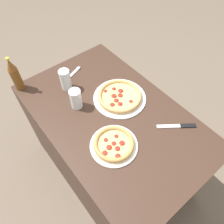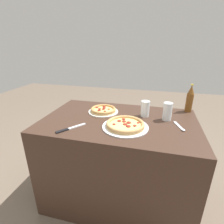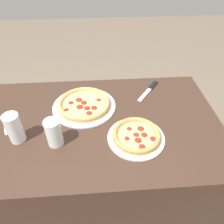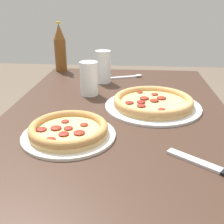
{
  "view_description": "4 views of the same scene",
  "coord_description": "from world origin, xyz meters",
  "px_view_note": "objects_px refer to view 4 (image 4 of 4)",
  "views": [
    {
      "loc": [
        -0.61,
        0.49,
        1.83
      ],
      "look_at": [
        -0.04,
        0.03,
        0.87
      ],
      "focal_mm": 35.0,
      "sensor_mm": 36.0,
      "label": 1
    },
    {
      "loc": [
        0.26,
        -1.24,
        1.35
      ],
      "look_at": [
        -0.06,
        0.01,
        0.83
      ],
      "focal_mm": 28.0,
      "sensor_mm": 36.0,
      "label": 2
    },
    {
      "loc": [
        -0.01,
        0.78,
        1.52
      ],
      "look_at": [
        -0.07,
        -0.03,
        0.81
      ],
      "focal_mm": 35.0,
      "sensor_mm": 36.0,
      "label": 3
    },
    {
      "loc": [
        -0.85,
        -0.05,
        1.14
      ],
      "look_at": [
        -0.06,
        0.01,
        0.81
      ],
      "focal_mm": 45.0,
      "sensor_mm": 36.0,
      "label": 4
    }
  ],
  "objects_px": {
    "pizza_margherita": "(68,131)",
    "spoon": "(130,76)",
    "glass_iced_tea": "(89,80)",
    "beer_bottle": "(60,48)",
    "glass_orange_juice": "(103,69)",
    "pizza_veggie": "(153,102)",
    "knife": "(217,169)"
  },
  "relations": [
    {
      "from": "pizza_margherita",
      "to": "glass_iced_tea",
      "type": "xyz_separation_m",
      "value": [
        0.36,
        -0.0,
        0.04
      ]
    },
    {
      "from": "glass_orange_juice",
      "to": "pizza_margherita",
      "type": "bearing_deg",
      "value": 176.14
    },
    {
      "from": "pizza_margherita",
      "to": "knife",
      "type": "height_order",
      "value": "pizza_margherita"
    },
    {
      "from": "glass_iced_tea",
      "to": "pizza_margherita",
      "type": "bearing_deg",
      "value": 179.87
    },
    {
      "from": "pizza_veggie",
      "to": "knife",
      "type": "xyz_separation_m",
      "value": [
        -0.37,
        -0.12,
        -0.01
      ]
    },
    {
      "from": "pizza_margherita",
      "to": "knife",
      "type": "bearing_deg",
      "value": -110.14
    },
    {
      "from": "spoon",
      "to": "glass_orange_juice",
      "type": "bearing_deg",
      "value": 127.23
    },
    {
      "from": "glass_iced_tea",
      "to": "spoon",
      "type": "height_order",
      "value": "glass_iced_tea"
    },
    {
      "from": "pizza_margherita",
      "to": "spoon",
      "type": "xyz_separation_m",
      "value": [
        0.62,
        -0.16,
        -0.01
      ]
    },
    {
      "from": "pizza_margherita",
      "to": "beer_bottle",
      "type": "relative_size",
      "value": 1.06
    },
    {
      "from": "knife",
      "to": "spoon",
      "type": "relative_size",
      "value": 1.27
    },
    {
      "from": "glass_orange_juice",
      "to": "glass_iced_tea",
      "type": "distance_m",
      "value": 0.18
    },
    {
      "from": "pizza_veggie",
      "to": "glass_iced_tea",
      "type": "distance_m",
      "value": 0.27
    },
    {
      "from": "glass_orange_juice",
      "to": "beer_bottle",
      "type": "xyz_separation_m",
      "value": [
        0.19,
        0.24,
        0.05
      ]
    },
    {
      "from": "beer_bottle",
      "to": "pizza_veggie",
      "type": "bearing_deg",
      "value": -137.16
    },
    {
      "from": "spoon",
      "to": "beer_bottle",
      "type": "bearing_deg",
      "value": 74.67
    },
    {
      "from": "pizza_margherita",
      "to": "spoon",
      "type": "bearing_deg",
      "value": -14.04
    },
    {
      "from": "glass_iced_tea",
      "to": "knife",
      "type": "distance_m",
      "value": 0.62
    },
    {
      "from": "knife",
      "to": "spoon",
      "type": "height_order",
      "value": "spoon"
    },
    {
      "from": "beer_bottle",
      "to": "knife",
      "type": "xyz_separation_m",
      "value": [
        -0.86,
        -0.57,
        -0.11
      ]
    },
    {
      "from": "glass_orange_juice",
      "to": "beer_bottle",
      "type": "height_order",
      "value": "beer_bottle"
    },
    {
      "from": "pizza_margherita",
      "to": "beer_bottle",
      "type": "xyz_separation_m",
      "value": [
        0.72,
        0.2,
        0.1
      ]
    },
    {
      "from": "pizza_veggie",
      "to": "knife",
      "type": "relative_size",
      "value": 1.71
    },
    {
      "from": "glass_iced_tea",
      "to": "beer_bottle",
      "type": "distance_m",
      "value": 0.42
    },
    {
      "from": "beer_bottle",
      "to": "knife",
      "type": "bearing_deg",
      "value": -146.31
    },
    {
      "from": "spoon",
      "to": "glass_iced_tea",
      "type": "bearing_deg",
      "value": 149.58
    },
    {
      "from": "pizza_veggie",
      "to": "glass_iced_tea",
      "type": "bearing_deg",
      "value": 63.85
    },
    {
      "from": "pizza_veggie",
      "to": "glass_orange_juice",
      "type": "distance_m",
      "value": 0.36
    },
    {
      "from": "glass_orange_juice",
      "to": "knife",
      "type": "relative_size",
      "value": 0.72
    },
    {
      "from": "pizza_veggie",
      "to": "beer_bottle",
      "type": "xyz_separation_m",
      "value": [
        0.48,
        0.45,
        0.1
      ]
    },
    {
      "from": "glass_orange_juice",
      "to": "beer_bottle",
      "type": "relative_size",
      "value": 0.58
    },
    {
      "from": "glass_orange_juice",
      "to": "pizza_veggie",
      "type": "bearing_deg",
      "value": -144.62
    }
  ]
}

